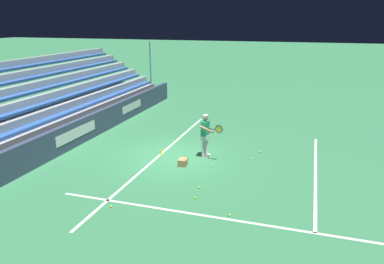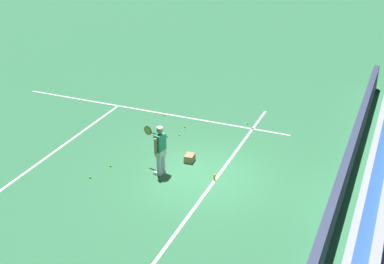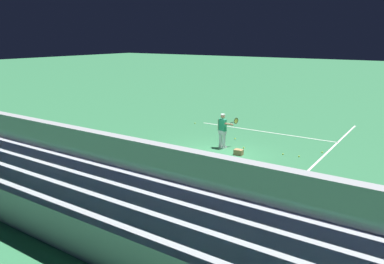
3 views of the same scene
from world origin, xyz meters
name	(u,v)px [view 3 (image 3 of 3)]	position (x,y,z in m)	size (l,w,h in m)	color
ground_plane	(216,156)	(0.00, 0.00, 0.00)	(160.00, 160.00, 0.00)	#337A4C
court_baseline_white	(211,159)	(0.00, -0.50, 0.00)	(12.00, 0.10, 0.01)	white
court_sideline_white	(330,149)	(4.11, 4.00, 0.00)	(0.10, 12.00, 0.01)	white
court_service_line_white	(264,132)	(0.00, 5.50, 0.00)	(8.22, 0.10, 0.01)	white
back_wall_sponsor_board	(155,173)	(-0.01, -4.40, 0.55)	(21.11, 0.25, 1.10)	#384260
bleacher_stand	(101,191)	(0.00, -7.03, 0.79)	(20.05, 4.00, 3.85)	#9EA3A8
tennis_player	(223,130)	(-0.40, 1.31, 0.89)	(0.73, 0.96, 1.71)	silver
ball_box_cardboard	(238,152)	(0.76, 0.75, 0.13)	(0.40, 0.30, 0.26)	#A87F51
tennis_ball_on_baseline	(235,139)	(-0.62, 3.08, 0.03)	(0.07, 0.07, 0.07)	#CCE533
tennis_ball_far_left	(313,176)	(4.48, -0.18, 0.03)	(0.07, 0.07, 0.07)	#CCE533
tennis_ball_toward_net	(244,148)	(0.51, 1.82, 0.03)	(0.07, 0.07, 0.07)	#CCE533
tennis_ball_stray_back	(283,154)	(2.48, 1.91, 0.03)	(0.07, 0.07, 0.07)	#CCE533
tennis_ball_far_right	(322,152)	(3.92, 3.22, 0.03)	(0.07, 0.07, 0.07)	#CCE533
tennis_ball_by_box	(299,156)	(3.21, 1.99, 0.03)	(0.07, 0.07, 0.07)	#CCE533
tennis_ball_near_player	(195,123)	(-4.44, 4.99, 0.03)	(0.07, 0.07, 0.07)	#CCE533
tennis_ball_midcourt	(222,135)	(-1.54, 3.31, 0.03)	(0.07, 0.07, 0.07)	#CCE533
water_bottle	(209,156)	(-0.09, -0.48, 0.11)	(0.07, 0.07, 0.22)	yellow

